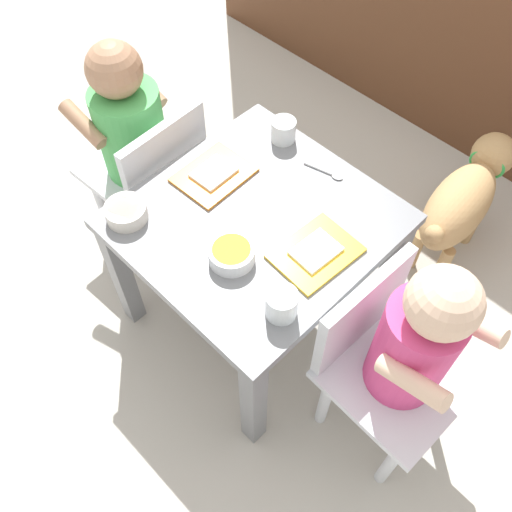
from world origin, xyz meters
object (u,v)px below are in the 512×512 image
dog (464,198)px  veggie_bowl_near (126,212)px  water_cup_right (282,305)px  cereal_bowl_left_side (232,254)px  food_tray_left (214,174)px  seated_child_left (134,133)px  food_tray_right (316,252)px  spoon_by_left_tray (328,173)px  water_cup_left (283,132)px  seated_child_right (408,345)px  dining_table (256,238)px

dog → veggie_bowl_near: (-0.45, -0.79, 0.23)m
water_cup_right → cereal_bowl_left_side: size_ratio=0.65×
food_tray_left → cereal_bowl_left_side: 0.25m
seated_child_left → food_tray_right: bearing=3.4°
dog → food_tray_right: food_tray_right is taller
seated_child_left → cereal_bowl_left_side: (0.48, -0.10, 0.04)m
dog → seated_child_left: bearing=-138.3°
veggie_bowl_near → spoon_by_left_tray: size_ratio=0.95×
seated_child_left → water_cup_left: size_ratio=10.78×
food_tray_right → spoon_by_left_tray: 0.24m
seated_child_left → water_cup_right: 0.65m
spoon_by_left_tray → cereal_bowl_left_side: bearing=-87.0°
seated_child_left → food_tray_right: 0.60m
seated_child_left → water_cup_right: size_ratio=10.26×
seated_child_right → food_tray_right: size_ratio=3.61×
dog → veggie_bowl_near: size_ratio=4.82×
seated_child_right → water_cup_left: 0.61m
seated_child_right → water_cup_right: bearing=-150.0°
cereal_bowl_left_side → dining_table: bearing=110.5°
seated_child_left → seated_child_right: bearing=0.5°
seated_child_left → spoon_by_left_tray: size_ratio=6.76×
veggie_bowl_near → cereal_bowl_left_side: size_ratio=0.94×
dining_table → food_tray_left: food_tray_left is taller
seated_child_left → food_tray_left: seated_child_left is taller
food_tray_right → cereal_bowl_left_side: 0.18m
food_tray_right → dog: bearing=81.7°
food_tray_right → veggie_bowl_near: (-0.37, -0.22, 0.01)m
seated_child_right → water_cup_left: size_ratio=10.91×
seated_child_left → food_tray_left: 0.27m
dog → spoon_by_left_tray: (-0.22, -0.37, 0.22)m
seated_child_right → food_tray_left: (-0.59, 0.03, 0.02)m
water_cup_left → cereal_bowl_left_side: bearing=-63.1°
dining_table → dog: dining_table is taller
dining_table → food_tray_right: size_ratio=2.99×
food_tray_left → food_tray_right: 0.32m
food_tray_right → water_cup_right: (0.05, -0.16, 0.02)m
water_cup_right → cereal_bowl_left_side: (-0.16, 0.02, -0.01)m
dining_table → cereal_bowl_left_side: bearing=-69.5°
seated_child_right → spoon_by_left_tray: size_ratio=6.85×
seated_child_right → food_tray_left: 0.60m
water_cup_left → cereal_bowl_left_side: water_cup_left is taller
cereal_bowl_left_side → seated_child_right: bearing=15.7°
dog → spoon_by_left_tray: bearing=-120.6°
seated_child_left → veggie_bowl_near: bearing=-39.9°
food_tray_left → food_tray_right: bearing=0.0°
dog → dining_table: bearing=-112.6°
veggie_bowl_near → cereal_bowl_left_side: (0.25, 0.09, -0.00)m
water_cup_left → veggie_bowl_near: (-0.07, -0.43, -0.00)m
water_cup_right → cereal_bowl_left_side: water_cup_right is taller
food_tray_right → spoon_by_left_tray: food_tray_right is taller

